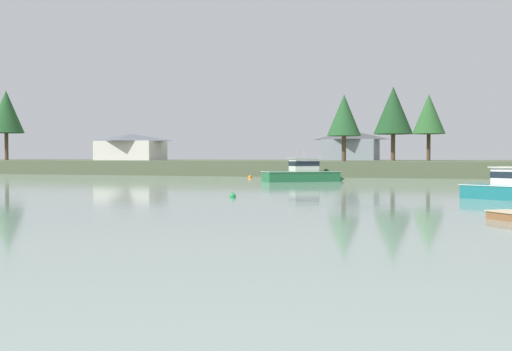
% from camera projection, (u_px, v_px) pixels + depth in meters
% --- Properties ---
extents(far_shore_bank, '(201.01, 55.07, 2.17)m').
position_uv_depth(far_shore_bank, '(394.00, 167.00, 111.56)').
color(far_shore_bank, '#4C563D').
rests_on(far_shore_bank, ground).
extents(cruiser_green, '(9.39, 8.01, 4.54)m').
position_uv_depth(cruiser_green, '(309.00, 176.00, 73.00)').
color(cruiser_green, '#236B3D').
rests_on(cruiser_green, ground).
extents(mooring_buoy_green, '(0.45, 0.45, 0.50)m').
position_uv_depth(mooring_buoy_green, '(233.00, 196.00, 44.37)').
color(mooring_buoy_green, '#1E8C47').
rests_on(mooring_buoy_green, ground).
extents(mooring_buoy_orange, '(0.51, 0.51, 0.56)m').
position_uv_depth(mooring_buoy_orange, '(250.00, 177.00, 85.80)').
color(mooring_buoy_orange, orange).
rests_on(mooring_buoy_orange, ground).
extents(shore_tree_left_mid, '(6.29, 6.29, 12.03)m').
position_uv_depth(shore_tree_left_mid, '(393.00, 111.00, 104.00)').
color(shore_tree_left_mid, brown).
rests_on(shore_tree_left_mid, far_shore_bank).
extents(shore_tree_right, '(6.75, 6.75, 13.54)m').
position_uv_depth(shore_tree_right, '(6.00, 112.00, 124.54)').
color(shore_tree_right, brown).
rests_on(shore_tree_right, far_shore_bank).
extents(shore_tree_right_mid, '(5.64, 5.64, 11.51)m').
position_uv_depth(shore_tree_right_mid, '(429.00, 114.00, 111.17)').
color(shore_tree_right_mid, brown).
rests_on(shore_tree_right_mid, far_shore_bank).
extents(shore_tree_inland_b, '(4.74, 4.74, 9.37)m').
position_uv_depth(shore_tree_inland_b, '(344.00, 116.00, 89.80)').
color(shore_tree_inland_b, brown).
rests_on(shore_tree_inland_b, far_shore_bank).
extents(cottage_near_water, '(12.81, 7.95, 5.05)m').
position_uv_depth(cottage_near_water, '(131.00, 146.00, 122.30)').
color(cottage_near_water, silver).
rests_on(cottage_near_water, far_shore_bank).
extents(cottage_eastern, '(10.95, 8.59, 5.77)m').
position_uv_depth(cottage_eastern, '(351.00, 145.00, 125.46)').
color(cottage_eastern, gray).
rests_on(cottage_eastern, far_shore_bank).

